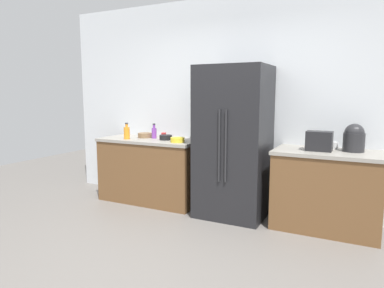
# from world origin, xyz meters

# --- Properties ---
(ground_plane) EXTENTS (10.77, 10.77, 0.00)m
(ground_plane) POSITION_xyz_m (0.00, 0.00, 0.00)
(ground_plane) COLOR slate
(kitchen_back_panel) EXTENTS (5.39, 0.10, 2.78)m
(kitchen_back_panel) POSITION_xyz_m (0.00, 1.89, 1.39)
(kitchen_back_panel) COLOR silver
(kitchen_back_panel) RESTS_ON ground_plane
(counter_left) EXTENTS (1.45, 0.67, 0.89)m
(counter_left) POSITION_xyz_m (-1.15, 1.52, 0.45)
(counter_left) COLOR brown
(counter_left) RESTS_ON ground_plane
(counter_right) EXTENTS (1.16, 0.67, 0.89)m
(counter_right) POSITION_xyz_m (1.19, 1.52, 0.45)
(counter_right) COLOR brown
(counter_right) RESTS_ON ground_plane
(refrigerator) EXTENTS (0.83, 0.72, 1.85)m
(refrigerator) POSITION_xyz_m (0.09, 1.47, 0.93)
(refrigerator) COLOR black
(refrigerator) RESTS_ON ground_plane
(toaster) EXTENTS (0.28, 0.17, 0.22)m
(toaster) POSITION_xyz_m (1.09, 1.48, 1.00)
(toaster) COLOR black
(toaster) RESTS_ON counter_right
(rice_cooker) EXTENTS (0.22, 0.22, 0.31)m
(rice_cooker) POSITION_xyz_m (1.44, 1.60, 1.04)
(rice_cooker) COLOR #262628
(rice_cooker) RESTS_ON counter_right
(bottle_a) EXTENTS (0.07, 0.07, 0.21)m
(bottle_a) POSITION_xyz_m (-1.14, 1.59, 0.98)
(bottle_a) COLOR purple
(bottle_a) RESTS_ON counter_left
(bottle_b) EXTENTS (0.08, 0.08, 0.23)m
(bottle_b) POSITION_xyz_m (-1.43, 1.34, 0.99)
(bottle_b) COLOR orange
(bottle_b) RESTS_ON counter_left
(cup_a) EXTENTS (0.07, 0.07, 0.08)m
(cup_a) POSITION_xyz_m (-1.01, 1.64, 0.93)
(cup_a) COLOR red
(cup_a) RESTS_ON counter_left
(cup_b) EXTENTS (0.08, 0.08, 0.08)m
(cup_b) POSITION_xyz_m (1.23, 1.71, 0.93)
(cup_b) COLOR white
(cup_b) RESTS_ON counter_right
(bowl_a) EXTENTS (0.20, 0.20, 0.07)m
(bowl_a) POSITION_xyz_m (-1.30, 1.60, 0.93)
(bowl_a) COLOR brown
(bowl_a) RESTS_ON counter_left
(bowl_b) EXTENTS (0.17, 0.17, 0.07)m
(bowl_b) POSITION_xyz_m (-0.90, 1.52, 0.93)
(bowl_b) COLOR black
(bowl_b) RESTS_ON counter_left
(bowl_c) EXTENTS (0.18, 0.18, 0.06)m
(bowl_c) POSITION_xyz_m (-0.64, 1.39, 0.92)
(bowl_c) COLOR yellow
(bowl_c) RESTS_ON counter_left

